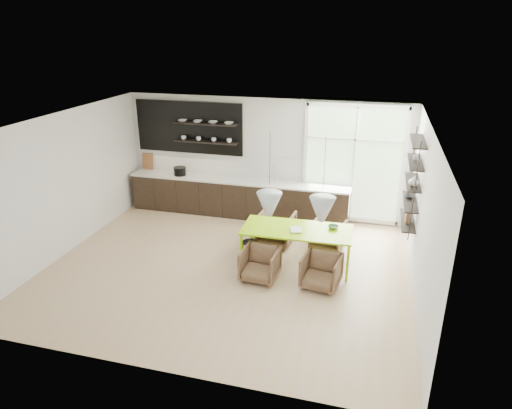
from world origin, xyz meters
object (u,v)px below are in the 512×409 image
armchair_back_left (276,228)px  armchair_front_left (260,264)px  armchair_back_right (328,235)px  wire_stool (250,249)px  armchair_front_right (321,271)px  dining_table (297,231)px

armchair_back_left → armchair_front_left: size_ratio=1.12×
armchair_back_right → wire_stool: (-1.45, -1.01, -0.03)m
armchair_back_left → armchair_front_left: (0.05, -1.58, -0.04)m
wire_stool → armchair_back_right: bearing=34.9°
armchair_back_right → armchair_front_left: armchair_front_left is taller
armchair_back_left → armchair_back_right: (1.13, 0.03, -0.04)m
armchair_back_right → wire_stool: size_ratio=1.56×
armchair_front_left → armchair_front_right: size_ratio=1.00×
armchair_back_left → armchair_back_right: bearing=-173.5°
dining_table → armchair_front_left: size_ratio=3.16×
armchair_front_right → dining_table: bearing=138.3°
armchair_back_right → wire_stool: 1.77m
dining_table → wire_stool: dining_table is taller
armchair_back_left → dining_table: bearing=130.3°
armchair_back_left → armchair_front_right: bearing=132.3°
armchair_back_left → armchair_front_right: armchair_back_left is taller
dining_table → armchair_front_left: (-0.56, -0.73, -0.42)m
armchair_back_right → armchair_front_left: (-1.09, -1.62, 0.00)m
dining_table → armchair_back_left: bearing=123.9°
armchair_back_right → wire_stool: armchair_back_right is taller
dining_table → wire_stool: bearing=-174.2°
armchair_front_right → wire_stool: (-1.51, 0.58, -0.03)m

